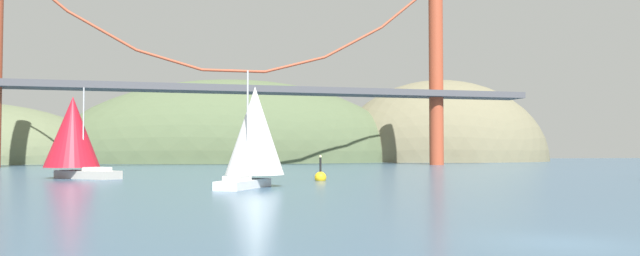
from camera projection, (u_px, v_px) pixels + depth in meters
name	position (u px, v px, depth m)	size (l,w,h in m)	color
ground_plane	(564.00, 244.00, 18.49)	(360.00, 360.00, 0.00)	#385670
headland_center	(237.00, 162.00, 150.56)	(87.57, 44.00, 40.66)	#4C5B3D
headland_right	(442.00, 161.00, 163.93)	(58.89, 44.00, 43.55)	#6B664C
suspension_bridge	(234.00, 80.00, 111.16)	(115.82, 6.00, 36.35)	#A34228
sailboat_white_mainsail	(254.00, 133.00, 47.80)	(6.74, 8.42, 8.96)	white
sailboat_crimson_sail	(73.00, 134.00, 62.72)	(9.12, 8.89, 9.25)	#B7B2A8
channel_buoy	(320.00, 177.00, 57.09)	(1.10, 1.10, 2.64)	gold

